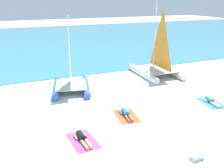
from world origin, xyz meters
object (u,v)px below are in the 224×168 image
sunbather_center_right (126,113)px  sunbather_rightmost (211,101)px  sunbather_center_left (82,138)px  towel_center_left (83,141)px  cooler_box (197,154)px  towel_center_right (126,116)px  towel_rightmost (211,103)px  sailboat_white (157,65)px  sailboat_blue (71,81)px

sunbather_center_right → sunbather_rightmost: size_ratio=1.00×
sunbather_center_left → sunbather_rightmost: same height
towel_center_left → cooler_box: (3.80, -3.13, 0.17)m
towel_center_right → sunbather_rightmost: size_ratio=1.22×
sunbather_center_left → sunbather_rightmost: 8.69m
sunbather_center_left → towel_center_right: (2.98, 1.45, -0.13)m
towel_center_right → sunbather_center_right: 0.14m
towel_center_left → towel_rightmost: 8.68m
sunbather_center_left → towel_rightmost: bearing=3.7°
towel_center_left → towel_rightmost: bearing=7.0°
towel_center_left → cooler_box: cooler_box is taller
towel_center_left → sunbather_rightmost: (8.62, 1.12, 0.13)m
sailboat_white → sailboat_blue: size_ratio=1.20×
sailboat_blue → cooler_box: (2.48, -9.81, -0.57)m
cooler_box → towel_rightmost: bearing=41.0°
towel_center_right → cooler_box: (0.82, -4.64, 0.17)m
sailboat_blue → towel_center_right: (1.67, -5.16, -0.75)m
sunbather_center_left → towel_rightmost: size_ratio=0.82×
sailboat_white → sunbather_center_left: size_ratio=3.88×
sailboat_white → cooler_box: size_ratio=12.14×
towel_center_left → sunbather_center_left: 0.14m
sunbather_rightmost → sunbather_center_left: bearing=-162.1°
towel_rightmost → sunbather_rightmost: sunbather_rightmost is taller
towel_center_left → towel_rightmost: same height
sailboat_white → towel_rightmost: size_ratio=3.20×
sailboat_white → sunbather_center_right: 8.37m
sailboat_blue → sunbather_rightmost: (7.31, -5.56, -0.62)m
sailboat_blue → towel_center_left: sailboat_blue is taller
towel_center_right → sailboat_white: bearing=45.8°
sailboat_blue → sunbather_center_left: sailboat_blue is taller
sailboat_blue → cooler_box: bearing=-60.5°
sailboat_white → sailboat_blue: bearing=-169.8°
sailboat_white → towel_center_right: (-5.85, -6.01, -0.90)m
sailboat_blue → towel_center_left: size_ratio=2.67×
sailboat_blue → sunbather_center_left: bearing=-86.0°
sunbather_rightmost → sunbather_center_right: bearing=-173.8°
sunbather_center_left → towel_center_right: bearing=23.1°
sunbather_center_left → towel_rightmost: 8.67m
sunbather_center_left → towel_rightmost: (8.61, 0.99, -0.13)m
sailboat_white → cooler_box: (-5.03, -10.65, -0.72)m
towel_rightmost → cooler_box: size_ratio=3.80×
sailboat_white → towel_center_left: bearing=-135.8°
sunbather_center_left → sunbather_center_right: 3.36m
sailboat_blue → sunbather_rightmost: 9.20m
sunbather_center_left → cooler_box: cooler_box is taller
sunbather_center_right → towel_rightmost: sunbather_center_right is taller
towel_center_left → towel_rightmost: (8.61, 1.05, 0.00)m
sailboat_blue → towel_rightmost: size_ratio=2.67×
sunbather_center_left → cooler_box: 4.97m
sailboat_white → towel_center_left: size_ratio=3.20×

